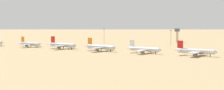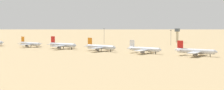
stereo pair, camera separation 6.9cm
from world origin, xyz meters
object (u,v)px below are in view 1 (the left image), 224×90
(parked_jet_red_5, at_px, (195,51))
(control_tower, at_px, (177,34))
(light_pole_west, at_px, (171,37))
(light_pole_mid, at_px, (104,35))
(parked_jet_orange_1, at_px, (30,44))
(parked_jet_orange_3, at_px, (100,47))
(parked_jet_red_2, at_px, (62,45))
(parked_jet_white_4, at_px, (144,49))

(parked_jet_red_5, distance_m, control_tower, 170.03)
(light_pole_west, xyz_separation_m, light_pole_mid, (-82.16, -13.27, 0.43))
(parked_jet_orange_1, xyz_separation_m, control_tower, (113.45, 150.57, 7.26))
(control_tower, bearing_deg, parked_jet_orange_3, -97.79)
(parked_jet_red_2, xyz_separation_m, light_pole_mid, (-3.94, 90.04, 6.33))
(parked_jet_red_5, bearing_deg, light_pole_mid, 148.88)
(parked_jet_red_2, relative_size, light_pole_west, 2.17)
(parked_jet_orange_1, relative_size, light_pole_west, 1.92)
(parked_jet_orange_1, height_order, light_pole_mid, light_pole_mid)
(parked_jet_orange_1, distance_m, parked_jet_red_2, 45.25)
(parked_jet_orange_1, distance_m, parked_jet_white_4, 137.92)
(parked_jet_orange_3, height_order, control_tower, control_tower)
(parked_jet_orange_1, bearing_deg, parked_jet_red_2, 4.91)
(parked_jet_orange_1, xyz_separation_m, parked_jet_orange_3, (92.25, -4.48, 0.43))
(parked_jet_red_2, xyz_separation_m, control_tower, (68.24, 152.47, 6.78))
(parked_jet_red_5, relative_size, light_pole_mid, 2.06)
(control_tower, bearing_deg, light_pole_west, -78.53)
(parked_jet_white_4, relative_size, parked_jet_red_5, 0.94)
(parked_jet_orange_3, bearing_deg, parked_jet_white_4, 8.99)
(parked_jet_red_5, bearing_deg, control_tower, 116.30)
(parked_jet_orange_1, xyz_separation_m, light_pole_west, (123.43, 101.41, 6.38))
(parked_jet_red_2, distance_m, light_pole_mid, 90.35)
(parked_jet_red_2, relative_size, parked_jet_red_5, 1.00)
(parked_jet_orange_1, height_order, light_pole_west, light_pole_west)
(parked_jet_red_2, xyz_separation_m, parked_jet_white_4, (92.65, -2.14, -0.28))
(parked_jet_white_4, bearing_deg, light_pole_west, 102.28)
(parked_jet_red_2, bearing_deg, parked_jet_red_5, 5.49)
(light_pole_west, bearing_deg, parked_jet_red_5, -59.71)
(control_tower, relative_size, light_pole_mid, 0.98)
(parked_jet_white_4, distance_m, light_pole_mid, 133.68)
(parked_jet_white_4, distance_m, parked_jet_red_5, 46.91)
(light_pole_west, bearing_deg, parked_jet_orange_1, -140.59)
(parked_jet_white_4, bearing_deg, parked_jet_red_2, -176.84)
(parked_jet_orange_1, bearing_deg, light_pole_mid, 72.23)
(parked_jet_white_4, bearing_deg, parked_jet_orange_1, -177.20)
(parked_jet_orange_1, xyz_separation_m, light_pole_mid, (41.27, 88.13, 6.81))
(parked_jet_orange_1, height_order, parked_jet_red_5, parked_jet_red_5)
(light_pole_mid, bearing_deg, light_pole_west, 9.18)
(parked_jet_red_5, bearing_deg, light_pole_west, 121.77)
(parked_jet_red_2, height_order, light_pole_west, light_pole_west)
(parked_jet_red_2, height_order, control_tower, control_tower)
(parked_jet_orange_1, xyz_separation_m, parked_jet_red_5, (184.77, -3.62, 0.47))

